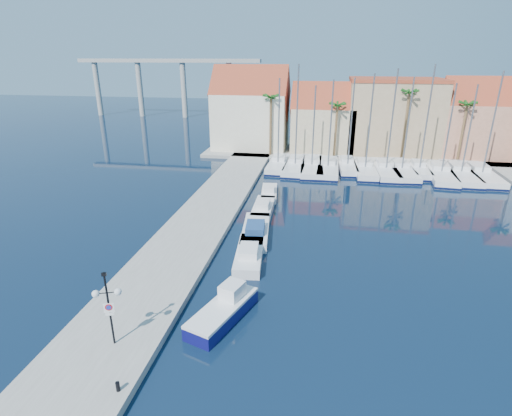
{
  "coord_description": "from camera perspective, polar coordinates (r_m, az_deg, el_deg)",
  "views": [
    {
      "loc": [
        2.3,
        -19.96,
        15.4
      ],
      "look_at": [
        -3.13,
        11.79,
        3.0
      ],
      "focal_mm": 28.0,
      "sensor_mm": 36.0,
      "label": 1
    }
  ],
  "objects": [
    {
      "name": "sailboat_0",
      "position": [
        58.38,
        3.23,
        6.33
      ],
      "size": [
        2.81,
        9.86,
        12.5
      ],
      "rotation": [
        0.0,
        0.0,
        -0.02
      ],
      "color": "white",
      "rests_on": "ground"
    },
    {
      "name": "palm_1",
      "position": [
        62.4,
        11.55,
        13.97
      ],
      "size": [
        2.6,
        2.6,
        9.15
      ],
      "color": "brown",
      "rests_on": "shore_north"
    },
    {
      "name": "sailboat_11",
      "position": [
        61.11,
        29.38,
        4.28
      ],
      "size": [
        3.08,
        11.44,
        13.62
      ],
      "rotation": [
        0.0,
        0.0,
        -0.01
      ],
      "color": "white",
      "rests_on": "ground"
    },
    {
      "name": "sailboat_2",
      "position": [
        57.68,
        7.95,
        5.94
      ],
      "size": [
        3.56,
        11.73,
        11.66
      ],
      "rotation": [
        0.0,
        0.0,
        0.04
      ],
      "color": "white",
      "rests_on": "ground"
    },
    {
      "name": "building_0",
      "position": [
        68.65,
        -0.71,
        13.63
      ],
      "size": [
        12.3,
        9.0,
        13.5
      ],
      "color": "beige",
      "rests_on": "shore_north"
    },
    {
      "name": "sailboat_10",
      "position": [
        60.33,
        27.08,
        4.48
      ],
      "size": [
        3.47,
        11.92,
        12.02
      ],
      "rotation": [
        0.0,
        0.0,
        -0.03
      ],
      "color": "white",
      "rests_on": "ground"
    },
    {
      "name": "sailboat_9",
      "position": [
        59.18,
        24.84,
        4.57
      ],
      "size": [
        4.05,
        11.82,
        12.16
      ],
      "rotation": [
        0.0,
        0.0,
        -0.09
      ],
      "color": "white",
      "rests_on": "ground"
    },
    {
      "name": "sailboat_5",
      "position": [
        57.79,
        15.26,
        5.46
      ],
      "size": [
        2.87,
        10.32,
        13.21
      ],
      "rotation": [
        0.0,
        0.0,
        0.01
      ],
      "color": "white",
      "rests_on": "ground"
    },
    {
      "name": "building_1",
      "position": [
        67.71,
        9.57,
        12.2
      ],
      "size": [
        10.3,
        8.0,
        11.0
      ],
      "color": "tan",
      "rests_on": "shore_north"
    },
    {
      "name": "sailboat_4",
      "position": [
        58.76,
        12.89,
        5.94
      ],
      "size": [
        2.86,
        9.19,
        12.59
      ],
      "rotation": [
        0.0,
        0.0,
        0.05
      ],
      "color": "white",
      "rests_on": "ground"
    },
    {
      "name": "viaduct",
      "position": [
        110.15,
        -13.0,
        17.88
      ],
      "size": [
        48.0,
        2.2,
        14.45
      ],
      "color": "#9E9E99",
      "rests_on": "ground"
    },
    {
      "name": "fishing_boat",
      "position": [
        25.57,
        -4.57,
        -14.25
      ],
      "size": [
        3.64,
        5.92,
        1.96
      ],
      "rotation": [
        0.0,
        0.0,
        -0.34
      ],
      "color": "#0E0E54",
      "rests_on": "ground"
    },
    {
      "name": "sailboat_6",
      "position": [
        58.23,
        17.99,
        5.28
      ],
      "size": [
        3.12,
        10.89,
        13.83
      ],
      "rotation": [
        0.0,
        0.0,
        0.02
      ],
      "color": "white",
      "rests_on": "ground"
    },
    {
      "name": "building_2",
      "position": [
        69.4,
        18.95,
        12.39
      ],
      "size": [
        14.2,
        10.2,
        11.5
      ],
      "color": "tan",
      "rests_on": "shore_north"
    },
    {
      "name": "sailboat_8",
      "position": [
        59.8,
        22.23,
        5.2
      ],
      "size": [
        2.27,
        8.54,
        14.33
      ],
      "rotation": [
        0.0,
        0.0,
        -0.0
      ],
      "color": "white",
      "rests_on": "ground"
    },
    {
      "name": "lamp_post",
      "position": [
        22.91,
        -20.44,
        -11.94
      ],
      "size": [
        1.46,
        0.78,
        4.47
      ],
      "rotation": [
        0.0,
        0.0,
        0.34
      ],
      "color": "black",
      "rests_on": "quay_west"
    },
    {
      "name": "palm_0",
      "position": [
        62.83,
        2.15,
        15.27
      ],
      "size": [
        2.6,
        2.6,
        10.15
      ],
      "color": "brown",
      "rests_on": "shore_north"
    },
    {
      "name": "building_3",
      "position": [
        71.34,
        28.72,
        10.86
      ],
      "size": [
        10.3,
        8.0,
        12.0
      ],
      "color": "tan",
      "rests_on": "shore_north"
    },
    {
      "name": "quay_west",
      "position": [
        38.43,
        -8.23,
        -2.39
      ],
      "size": [
        6.0,
        77.0,
        0.5
      ],
      "primitive_type": "cube",
      "color": "gray",
      "rests_on": "ground"
    },
    {
      "name": "bollard",
      "position": [
        21.66,
        -19.13,
        -22.96
      ],
      "size": [
        0.2,
        0.2,
        0.49
      ],
      "primitive_type": "cylinder",
      "color": "black",
      "rests_on": "quay_west"
    },
    {
      "name": "shore_north",
      "position": [
        70.05,
        15.93,
        7.77
      ],
      "size": [
        54.0,
        16.0,
        0.5
      ],
      "primitive_type": "cube",
      "color": "gray",
      "rests_on": "ground"
    },
    {
      "name": "motorboat_west_2",
      "position": [
        41.51,
        1.03,
        0.03
      ],
      "size": [
        2.1,
        6.12,
        1.4
      ],
      "rotation": [
        0.0,
        0.0,
        0.03
      ],
      "color": "white",
      "rests_on": "ground"
    },
    {
      "name": "palm_2",
      "position": [
        63.28,
        21.07,
        14.84
      ],
      "size": [
        2.6,
        2.6,
        11.15
      ],
      "color": "brown",
      "rests_on": "shore_north"
    },
    {
      "name": "sailboat_3",
      "position": [
        57.35,
        10.24,
        5.74
      ],
      "size": [
        3.12,
        10.93,
        12.41
      ],
      "rotation": [
        0.0,
        0.0,
        -0.02
      ],
      "color": "white",
      "rests_on": "ground"
    },
    {
      "name": "motorboat_west_0",
      "position": [
        32.08,
        -0.97,
        -6.6
      ],
      "size": [
        2.67,
        6.57,
        1.4
      ],
      "rotation": [
        0.0,
        0.0,
        0.1
      ],
      "color": "white",
      "rests_on": "ground"
    },
    {
      "name": "motorboat_west_1",
      "position": [
        36.18,
        -0.05,
        -3.25
      ],
      "size": [
        3.01,
        7.37,
        1.4
      ],
      "rotation": [
        0.0,
        0.0,
        0.1
      ],
      "color": "white",
      "rests_on": "ground"
    },
    {
      "name": "ground",
      "position": [
        25.31,
        2.6,
        -16.45
      ],
      "size": [
        260.0,
        260.0,
        0.0
      ],
      "primitive_type": "plane",
      "color": "black",
      "rests_on": "ground"
    },
    {
      "name": "palm_3",
      "position": [
        65.37,
        27.94,
        12.74
      ],
      "size": [
        2.6,
        2.6,
        9.65
      ],
      "color": "brown",
      "rests_on": "shore_north"
    },
    {
      "name": "sailboat_1",
      "position": [
        57.75,
        5.68,
        6.1
      ],
      "size": [
        3.25,
        10.89,
        14.3
      ],
      "rotation": [
        0.0,
        0.0,
        -0.04
      ],
      "color": "white",
      "rests_on": "ground"
    },
    {
      "name": "motorboat_west_3",
      "position": [
        46.2,
        1.91,
        2.24
      ],
      "size": [
        2.24,
        5.48,
        1.4
      ],
      "rotation": [
        0.0,
        0.0,
        0.1
      ],
      "color": "white",
      "rests_on": "ground"
    },
    {
      "name": "sailboat_7",
      "position": [
        58.84,
        19.96,
        5.19
      ],
      "size": [
        3.62,
        11.24,
        12.8
      ],
      "rotation": [
        0.0,
        0.0,
        0.06
      ],
      "color": "white",
      "rests_on": "ground"
    }
  ]
}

